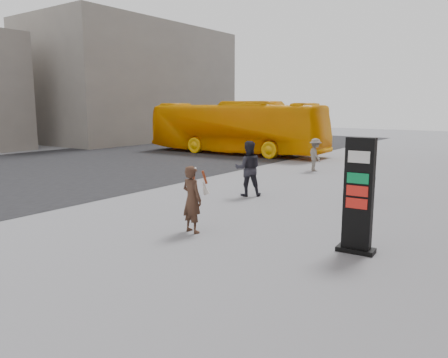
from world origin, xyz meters
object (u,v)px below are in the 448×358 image
Objects in this scene: bus at (235,128)px; pedestrian_b at (315,155)px; woman at (192,198)px; pedestrian_a at (248,168)px; info_pylon at (359,196)px; pedestrian_c at (365,177)px.

bus is 7.70× the size of pedestrian_b.
woman is 11.33m from pedestrian_b.
bus is at bearing -90.61° from pedestrian_a.
bus is 13.36m from pedestrian_a.
bus is (-13.02, 14.33, 0.45)m from info_pylon.
info_pylon is 3.92m from woman.
pedestrian_a is at bearing 139.22° from pedestrian_b.
pedestrian_a is at bearing 140.33° from info_pylon.
pedestrian_a reaches higher than pedestrian_c.
pedestrian_a is at bearing 52.52° from pedestrian_c.
pedestrian_b is at bearing -120.81° from bus.
woman is 0.87× the size of pedestrian_a.
woman reaches higher than pedestrian_c.
info_pylon reaches higher than pedestrian_b.
woman is at bearing 143.98° from pedestrian_b.
pedestrian_c is (2.22, 6.13, -0.06)m from woman.
info_pylon reaches higher than pedestrian_c.
info_pylon is at bearing 163.44° from pedestrian_b.
bus is at bearing 127.85° from info_pylon.
pedestrian_a reaches higher than woman.
bus is at bearing -10.58° from pedestrian_c.
woman is 1.05× the size of pedestrian_c.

